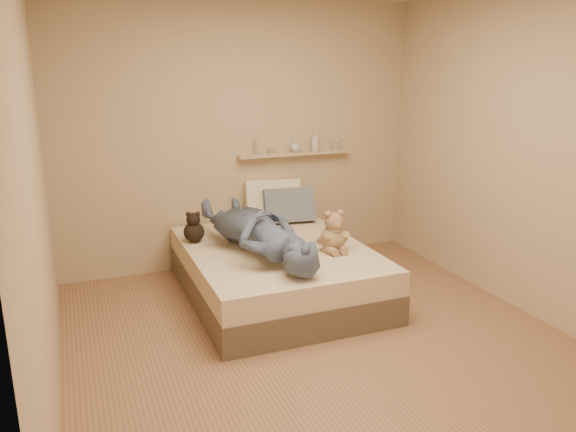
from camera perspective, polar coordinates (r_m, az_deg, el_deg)
name	(u,v)px	position (r m, az deg, el deg)	size (l,w,h in m)	color
room	(323,169)	(3.82, 3.62, 4.84)	(3.80, 3.80, 3.80)	#92684B
bed	(276,271)	(4.94, -1.20, -5.65)	(1.50, 1.90, 0.45)	brown
game_console	(301,249)	(4.34, 1.30, -3.40)	(0.18, 0.12, 0.06)	#B4B7BC
teddy_bear	(334,234)	(4.73, 4.66, -1.86)	(0.30, 0.29, 0.36)	tan
dark_plush	(194,229)	(5.03, -9.55, -1.31)	(0.18, 0.18, 0.28)	black
pillow_cream	(273,201)	(5.65, -1.52, 1.58)	(0.55, 0.16, 0.40)	beige
pillow_grey	(289,206)	(5.57, 0.08, 1.07)	(0.50, 0.14, 0.34)	slate
person	(258,230)	(4.67, -3.10, -1.47)	(0.59, 1.62, 0.39)	#4C5677
wall_shelf	(295,154)	(5.73, 0.72, 6.37)	(1.20, 0.12, 0.03)	tan
shelf_bottles	(306,144)	(5.76, 1.83, 7.35)	(0.94, 0.13, 0.21)	silver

